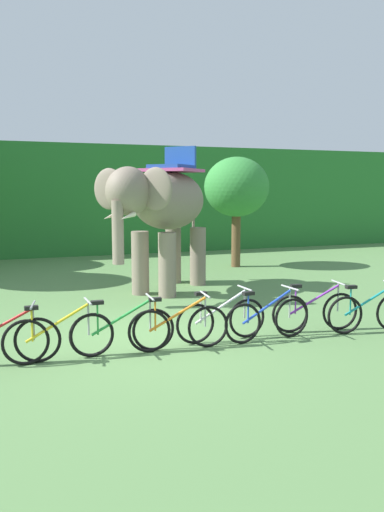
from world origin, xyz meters
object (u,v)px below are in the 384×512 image
(bike_orange, at_px, (179,327))
(bike_yellow, at_px, (59,337))
(bike_purple, at_px, (315,311))
(bike_green, at_px, (123,331))
(bike_white, at_px, (221,319))
(bike_red, at_px, (3,340))
(bike_teal, at_px, (369,312))
(elephant, at_px, (164,207))
(tree_center_left, at_px, (237,188))
(bike_blue, at_px, (268,319))

(bike_orange, bearing_deg, bike_yellow, 176.66)
(bike_purple, bearing_deg, bike_green, -178.75)
(bike_green, distance_m, bike_white, 1.78)
(bike_red, relative_size, bike_teal, 0.99)
(bike_green, bearing_deg, bike_white, 3.94)
(bike_yellow, distance_m, bike_teal, 5.56)
(elephant, xyz_separation_m, bike_red, (-3.90, -4.50, -1.82))
(bike_purple, bearing_deg, tree_center_left, 75.78)
(bike_purple, bearing_deg, bike_red, 179.65)
(elephant, height_order, bike_teal, elephant)
(tree_center_left, distance_m, bike_teal, 8.58)
(bike_teal, bearing_deg, bike_green, 175.92)
(elephant, bearing_deg, bike_teal, -63.49)
(bike_blue, bearing_deg, bike_white, 161.65)
(bike_red, distance_m, bike_purple, 5.47)
(bike_white, height_order, bike_purple, same)
(bike_orange, bearing_deg, bike_teal, -3.44)
(bike_red, relative_size, bike_blue, 0.99)
(tree_center_left, bearing_deg, bike_yellow, -130.12)
(bike_red, distance_m, bike_white, 3.59)
(bike_teal, bearing_deg, bike_orange, 176.56)
(tree_center_left, xyz_separation_m, bike_blue, (-3.08, -8.00, -2.31))
(bike_blue, bearing_deg, bike_orange, 179.05)
(bike_yellow, bearing_deg, elephant, 56.22)
(elephant, relative_size, bike_yellow, 2.21)
(bike_teal, bearing_deg, tree_center_left, 82.54)
(tree_center_left, height_order, bike_purple, tree_center_left)
(bike_green, bearing_deg, bike_yellow, 179.72)
(tree_center_left, height_order, bike_blue, tree_center_left)
(bike_white, distance_m, bike_blue, 0.81)
(bike_purple, bearing_deg, elephant, 109.04)
(tree_center_left, height_order, bike_red, tree_center_left)
(bike_white, bearing_deg, bike_green, -176.06)
(elephant, distance_m, bike_yellow, 5.84)
(bike_teal, bearing_deg, bike_red, 176.06)
(bike_yellow, bearing_deg, bike_teal, -3.40)
(tree_center_left, bearing_deg, bike_orange, -120.61)
(bike_green, xyz_separation_m, bike_purple, (3.66, 0.08, 0.00))
(bike_red, xyz_separation_m, bike_purple, (5.47, -0.03, 0.00))
(bike_white, bearing_deg, bike_purple, -1.29)
(bike_green, bearing_deg, bike_red, 176.42)
(bike_teal, bearing_deg, bike_purple, 155.75)
(elephant, bearing_deg, bike_purple, -70.96)
(bike_yellow, bearing_deg, bike_purple, 0.93)
(bike_yellow, relative_size, bike_white, 1.00)
(bike_purple, relative_size, bike_teal, 1.00)
(bike_red, bearing_deg, bike_purple, -0.35)
(bike_red, distance_m, bike_yellow, 0.83)
(tree_center_left, xyz_separation_m, bike_orange, (-4.72, -7.97, -2.31))
(bike_green, relative_size, bike_white, 1.00)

